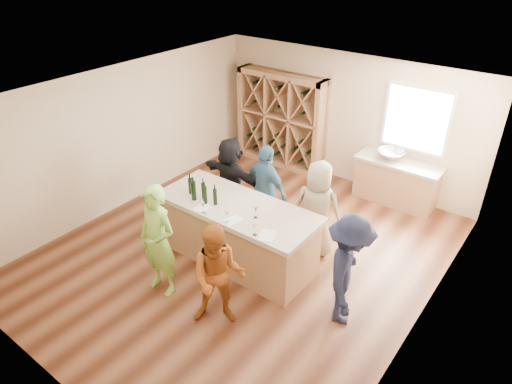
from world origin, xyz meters
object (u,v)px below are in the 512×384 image
Objects in this scene: sink at (391,155)px; person_near_right at (218,276)px; wine_bottle_e at (215,197)px; person_far_mid at (266,189)px; tasting_counter_base at (238,235)px; person_server at (348,271)px; wine_bottle_d at (205,195)px; person_near_left at (158,241)px; wine_bottle_c at (204,191)px; wine_rack at (281,120)px; person_far_right at (317,209)px; person_far_left at (231,178)px; wine_bottle_b at (194,191)px; wine_bottle_a at (190,186)px.

person_near_right is at bearing -95.92° from sink.
wine_bottle_e is 1.27m from person_far_mid.
person_server is at bearing -3.65° from tasting_counter_base.
person_far_mid is (-0.17, 1.03, 0.35)m from tasting_counter_base.
person_far_mid reaches higher than wine_bottle_d.
person_near_left reaches higher than wine_bottle_d.
person_server is (2.64, 0.02, -0.36)m from wine_bottle_c.
tasting_counter_base is at bearing -66.25° from wine_rack.
person_near_left is 2.66m from person_far_right.
person_far_left is (-3.05, 1.15, -0.04)m from person_server.
wine_bottle_b is 0.19× the size of person_far_right.
person_near_left is 1.06× the size of person_far_right.
person_near_right reaches higher than wine_bottle_c.
sink is at bearing 66.46° from wine_bottle_d.
person_server reaches higher than person_near_right.
wine_bottle_a is 0.15× the size of person_near_left.
wine_bottle_c is at bearing 105.07° from person_near_right.
person_near_left is at bearing -70.50° from wine_bottle_a.
tasting_counter_base is 0.90m from wine_bottle_d.
wine_bottle_c is at bearing 173.00° from wine_bottle_e.
sink is at bearing 64.05° from wine_bottle_c.
wine_bottle_b is at bearing -123.97° from wine_bottle_c.
wine_bottle_d is 1.37m from person_far_mid.
person_near_left is 1.14× the size of person_near_right.
person_far_right is (1.50, 1.13, -0.36)m from wine_bottle_c.
wine_rack is 2.83m from person_far_mid.
person_near_left reaches higher than wine_bottle_a.
wine_bottle_e is at bearing -111.97° from sink.
wine_bottle_b is at bearing -31.74° from wine_bottle_a.
wine_rack is 1.21× the size of person_near_left.
wine_bottle_e is 0.16× the size of person_far_mid.
sink is at bearing 50.12° from person_near_right.
person_far_left is at bearing 100.81° from person_near_left.
wine_bottle_b is at bearing 72.68° from person_server.
person_server is (2.92, 0.04, -0.36)m from wine_bottle_a.
person_far_right reaches higher than wine_bottle_c.
person_near_left is at bearing -90.90° from wine_bottle_d.
wine_bottle_c is at bearing -115.95° from sink.
tasting_counter_base is at bearing 30.41° from wine_bottle_d.
person_near_left is (0.40, -1.12, -0.31)m from wine_bottle_a.
person_far_mid reaches higher than wine_bottle_e.
person_near_right is at bearing -35.35° from wine_bottle_b.
person_server reaches higher than sink.
wine_bottle_e reaches higher than tasting_counter_base.
tasting_counter_base is (1.54, -3.50, -0.60)m from wine_rack.
person_near_left is at bearing 148.36° from person_near_right.
wine_bottle_d is at bearing 5.65° from wine_bottle_b.
wine_bottle_c is 1.72m from person_near_right.
person_server is at bearing -45.18° from wine_rack.
wine_bottle_d is (1.09, -3.76, 0.13)m from wine_rack.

